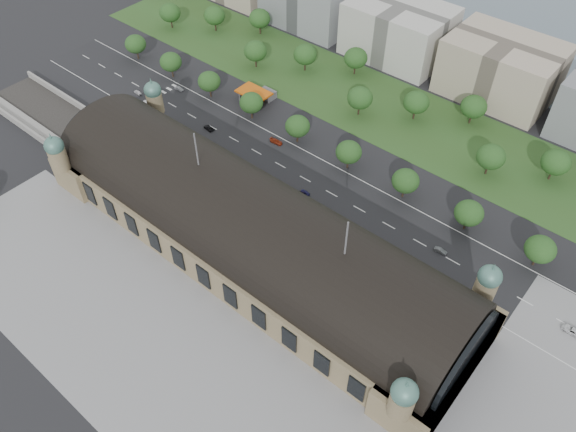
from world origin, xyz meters
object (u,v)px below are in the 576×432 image
Objects in this scene: traffic_car_2 at (209,128)px; parked_car_3 at (175,134)px; traffic_car_6 at (572,330)px; petrol_station at (261,93)px; parked_car_1 at (153,130)px; parked_car_0 at (154,129)px; traffic_car_3 at (276,141)px; traffic_car_1 at (179,89)px; parked_car_4 at (207,162)px; traffic_car_0 at (138,92)px; bus_east at (403,260)px; traffic_car_5 at (440,251)px; traffic_car_4 at (305,192)px; bus_mid at (348,227)px; bus_west at (285,192)px; parked_car_5 at (229,174)px; parked_car_6 at (261,184)px; parked_car_2 at (201,149)px.

traffic_car_2 is 1.13× the size of parked_car_3.
traffic_car_2 is 146.63m from traffic_car_6.
parked_car_1 is at bearing -112.58° from petrol_station.
traffic_car_3 is at bearing 81.41° from parked_car_0.
parked_car_4 reaches higher than traffic_car_1.
bus_east is at bearing 93.05° from traffic_car_0.
bus_east reaches higher than traffic_car_5.
traffic_car_4 is 0.34× the size of bus_east.
traffic_car_1 is at bearing 81.70° from traffic_car_5.
parked_car_3 is at bearing 90.34° from bus_mid.
traffic_car_3 is (56.23, -0.57, 0.08)m from traffic_car_1.
petrol_station is 59.60m from bus_west.
parked_car_4 is (12.33, -44.28, -2.24)m from petrol_station.
bus_mid is (49.81, 5.34, 1.12)m from parked_car_5.
parked_car_4 is (30.75, 0.00, 0.01)m from parked_car_1.
parked_car_6 is 9.97m from bus_west.
traffic_car_2 is 0.95× the size of parked_car_6.
parked_car_1 is at bearing -39.52° from parked_car_0.
traffic_car_6 is at bearing -97.69° from traffic_car_5.
bus_east is at bearing 73.78° from parked_car_5.
petrol_station reaches higher than parked_car_1.
traffic_car_3 is 77.17m from traffic_car_5.
traffic_car_6 is at bearing 96.71° from traffic_car_0.
traffic_car_5 is 0.72× the size of traffic_car_6.
parked_car_1 reaches higher than parked_car_0.
traffic_car_6 is 139.87m from parked_car_2.
traffic_car_0 reaches higher than parked_car_2.
bus_east is at bearing 65.69° from parked_car_2.
bus_east is at bearing 52.98° from parked_car_6.
traffic_car_6 reaches higher than parked_car_1.
traffic_car_2 is 21.95m from parked_car_0.
traffic_car_6 is at bearing -83.68° from bus_mid.
traffic_car_3 is at bearing 113.25° from parked_car_2.
petrol_station is 2.62× the size of traffic_car_3.
parked_car_2 is 67.89m from bus_mid.
parked_car_0 is 112.46m from bus_east.
traffic_car_6 is (176.44, -11.15, 0.13)m from traffic_car_1.
parked_car_6 reaches higher than traffic_car_2.
bus_mid is (67.84, 2.07, 1.15)m from parked_car_2.
traffic_car_3 is 1.38× the size of parked_car_0.
parked_car_6 is (67.95, -22.53, 0.06)m from traffic_car_1.
parked_car_5 is (-27.64, -10.29, 0.08)m from traffic_car_4.
bus_mid is at bearing -27.69° from petrol_station.
traffic_car_2 is 75.64m from bus_mid.
traffic_car_2 is 0.46× the size of bus_west.
bus_west is at bearing 89.54° from bus_east.
traffic_car_0 is 57.52m from parked_car_4.
traffic_car_1 reaches higher than traffic_car_4.
bus_east reaches higher than traffic_car_2.
traffic_car_5 reaches higher than parked_car_1.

